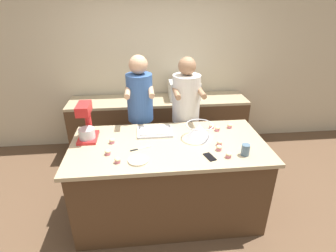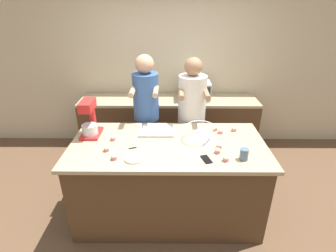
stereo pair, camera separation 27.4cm
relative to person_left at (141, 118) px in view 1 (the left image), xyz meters
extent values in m
plane|color=brown|center=(0.29, -0.71, -0.92)|extent=(16.00, 16.00, 0.00)
cube|color=beige|center=(0.29, 1.15, 0.43)|extent=(10.00, 0.06, 2.70)
cube|color=#4C331E|center=(0.29, -0.71, -0.48)|extent=(1.99, 0.96, 0.89)
cube|color=tan|center=(0.29, -0.71, -0.01)|extent=(2.07, 1.02, 0.04)
cube|color=#4C331E|center=(0.29, 0.80, -0.50)|extent=(2.80, 0.60, 0.85)
cube|color=tan|center=(0.29, 0.80, -0.05)|extent=(2.80, 0.60, 0.04)
cylinder|color=#33384C|center=(0.00, 0.00, -0.47)|extent=(0.25, 0.25, 0.91)
cylinder|color=#335693|center=(0.00, 0.00, 0.28)|extent=(0.32, 0.32, 0.59)
sphere|color=tan|center=(0.00, 0.00, 0.69)|extent=(0.23, 0.23, 0.23)
cylinder|color=tan|center=(-0.14, -0.17, 0.41)|extent=(0.06, 0.34, 0.06)
cylinder|color=tan|center=(0.14, -0.17, 0.41)|extent=(0.06, 0.34, 0.06)
cylinder|color=brown|center=(0.59, 0.00, -0.49)|extent=(0.27, 0.27, 0.87)
cylinder|color=silver|center=(0.59, 0.00, 0.25)|extent=(0.35, 0.35, 0.61)
sphere|color=#936B4C|center=(0.59, 0.00, 0.66)|extent=(0.22, 0.22, 0.22)
cylinder|color=#936B4C|center=(0.44, -0.17, 0.38)|extent=(0.06, 0.34, 0.06)
cylinder|color=#936B4C|center=(0.74, -0.17, 0.38)|extent=(0.06, 0.34, 0.06)
cube|color=red|center=(-0.58, -0.52, 0.03)|extent=(0.20, 0.30, 0.03)
cylinder|color=red|center=(-0.58, -0.40, 0.18)|extent=(0.07, 0.07, 0.28)
cube|color=red|center=(-0.58, -0.53, 0.37)|extent=(0.13, 0.26, 0.10)
cylinder|color=#BCBCC1|center=(-0.58, -0.55, 0.10)|extent=(0.17, 0.17, 0.11)
cone|color=#BCBCC1|center=(0.63, -0.62, 0.09)|extent=(0.29, 0.29, 0.16)
torus|color=#BCBCC1|center=(0.63, -0.62, 0.17)|extent=(0.30, 0.30, 0.01)
cube|color=#BCBCC1|center=(0.16, -0.44, 0.02)|extent=(0.39, 0.29, 0.02)
cube|color=white|center=(0.16, -0.44, 0.04)|extent=(0.32, 0.23, 0.02)
cube|color=silver|center=(0.69, 0.80, 0.11)|extent=(0.47, 0.34, 0.28)
cube|color=black|center=(0.65, 0.63, 0.11)|extent=(0.32, 0.01, 0.22)
cube|color=#2D2D2D|center=(0.86, 0.63, 0.11)|extent=(0.09, 0.01, 0.22)
cube|color=black|center=(0.65, -1.02, 0.02)|extent=(0.11, 0.16, 0.01)
cube|color=black|center=(0.65, -1.02, 0.02)|extent=(0.10, 0.14, 0.00)
cylinder|color=slate|center=(1.01, -1.01, 0.07)|extent=(0.08, 0.08, 0.11)
cylinder|color=beige|center=(-0.03, -1.02, 0.02)|extent=(0.19, 0.19, 0.02)
cube|color=#BCBCC1|center=(0.03, -0.77, 0.01)|extent=(0.14, 0.07, 0.01)
cube|color=black|center=(-0.08, -0.82, 0.01)|extent=(0.08, 0.05, 0.01)
cylinder|color=#D17084|center=(0.81, -0.80, 0.03)|extent=(0.06, 0.06, 0.03)
ellipsoid|color=beige|center=(0.81, -0.80, 0.05)|extent=(0.06, 0.06, 0.03)
cylinder|color=#D17084|center=(-0.31, -0.64, 0.03)|extent=(0.06, 0.06, 0.03)
ellipsoid|color=beige|center=(-0.31, -0.64, 0.05)|extent=(0.06, 0.06, 0.03)
cylinder|color=#D17084|center=(0.88, -0.47, 0.03)|extent=(0.06, 0.06, 0.03)
ellipsoid|color=beige|center=(0.88, -0.47, 0.05)|extent=(0.06, 0.06, 0.03)
cylinder|color=#D17084|center=(0.83, -1.04, 0.03)|extent=(0.06, 0.06, 0.03)
ellipsoid|color=beige|center=(0.83, -1.04, 0.05)|extent=(0.06, 0.06, 0.03)
cylinder|color=#D17084|center=(0.83, -0.40, 0.03)|extent=(0.06, 0.06, 0.03)
ellipsoid|color=beige|center=(0.83, -0.40, 0.05)|extent=(0.06, 0.06, 0.03)
cylinder|color=#D17084|center=(-0.33, -0.87, 0.03)|extent=(0.06, 0.06, 0.03)
ellipsoid|color=beige|center=(-0.33, -0.87, 0.05)|extent=(0.06, 0.06, 0.03)
cylinder|color=#D17084|center=(1.05, -0.41, 0.03)|extent=(0.06, 0.06, 0.03)
ellipsoid|color=beige|center=(1.05, -0.41, 0.05)|extent=(0.06, 0.06, 0.03)
cylinder|color=#D17084|center=(0.78, -0.90, 0.03)|extent=(0.06, 0.06, 0.03)
ellipsoid|color=beige|center=(0.78, -0.90, 0.05)|extent=(0.06, 0.06, 0.03)
cylinder|color=#D17084|center=(-0.22, -1.02, 0.03)|extent=(0.06, 0.06, 0.03)
ellipsoid|color=beige|center=(-0.22, -1.02, 0.05)|extent=(0.06, 0.06, 0.03)
camera|label=1|loc=(0.03, -3.12, 1.38)|focal=28.00mm
camera|label=2|loc=(0.31, -3.13, 1.38)|focal=28.00mm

